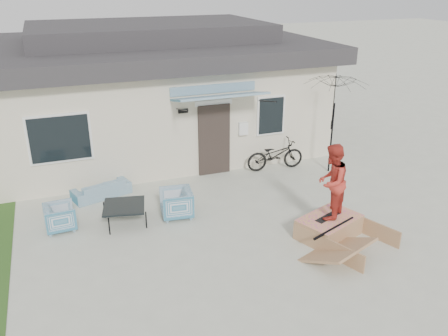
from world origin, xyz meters
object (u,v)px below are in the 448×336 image
object	(u,v)px
armchair_left	(60,216)
skateboard	(328,216)
armchair_right	(176,202)
skater	(332,181)
patio_umbrella	(333,115)
skate_ramp	(329,227)
coffee_table	(125,214)
loveseat	(101,186)
bicycle	(275,152)

from	to	relation	value
armchair_left	skateboard	world-z (taller)	armchair_left
armchair_right	skater	bearing A→B (deg)	61.85
patio_umbrella	skater	xyz separation A→B (m)	(-2.09, -3.22, -0.39)
skater	skate_ramp	bearing A→B (deg)	71.50
armchair_left	patio_umbrella	size ratio (longest dim) A/B	0.31
coffee_table	skateboard	bearing A→B (deg)	-27.53
armchair_left	coffee_table	world-z (taller)	armchair_left
loveseat	armchair_left	bearing A→B (deg)	35.86
bicycle	skateboard	bearing A→B (deg)	175.15
patio_umbrella	bicycle	bearing A→B (deg)	154.14
skate_ramp	patio_umbrella	bearing A→B (deg)	36.55
armchair_left	skater	bearing A→B (deg)	-116.75
skate_ramp	loveseat	bearing A→B (deg)	118.40
armchair_right	bicycle	distance (m)	4.04
bicycle	patio_umbrella	bearing A→B (deg)	-111.50
skateboard	skater	distance (m)	0.88
patio_umbrella	skater	world-z (taller)	skater
loveseat	patio_umbrella	size ratio (longest dim) A/B	0.69
loveseat	coffee_table	size ratio (longest dim) A/B	1.60
armchair_right	skate_ramp	bearing A→B (deg)	61.46
coffee_table	bicycle	world-z (taller)	bicycle
coffee_table	armchair_right	bearing A→B (deg)	-4.56
armchair_left	skateboard	xyz separation A→B (m)	(5.63, -2.42, 0.14)
bicycle	patio_umbrella	distance (m)	2.00
armchair_left	skater	size ratio (longest dim) A/B	0.40
armchair_left	armchair_right	distance (m)	2.70
coffee_table	patio_umbrella	xyz separation A→B (m)	(6.29, 1.04, 1.51)
loveseat	bicycle	distance (m)	5.18
skater	bicycle	bearing A→B (deg)	-138.74
armchair_right	skateboard	world-z (taller)	armchair_right
loveseat	armchair_right	distance (m)	2.37
bicycle	patio_umbrella	xyz separation A→B (m)	(1.45, -0.70, 1.18)
armchair_left	bicycle	size ratio (longest dim) A/B	0.39
loveseat	skate_ramp	xyz separation A→B (m)	(4.55, -3.90, -0.07)
armchair_right	coffee_table	bearing A→B (deg)	-87.44
bicycle	skater	size ratio (longest dim) A/B	1.04
bicycle	skater	distance (m)	4.06
skateboard	skater	xyz separation A→B (m)	(0.00, 0.00, 0.88)
patio_umbrella	skate_ramp	bearing A→B (deg)	-122.41
armchair_left	skater	world-z (taller)	skater
skateboard	armchair_right	bearing A→B (deg)	122.82
armchair_left	skateboard	distance (m)	6.13
armchair_right	coffee_table	distance (m)	1.25
armchair_left	skate_ramp	distance (m)	6.16
bicycle	patio_umbrella	world-z (taller)	patio_umbrella
armchair_right	bicycle	bearing A→B (deg)	124.30
loveseat	armchair_left	world-z (taller)	armchair_left
patio_umbrella	loveseat	bearing A→B (deg)	174.59
armchair_right	skateboard	distance (m)	3.62
bicycle	skater	bearing A→B (deg)	175.15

